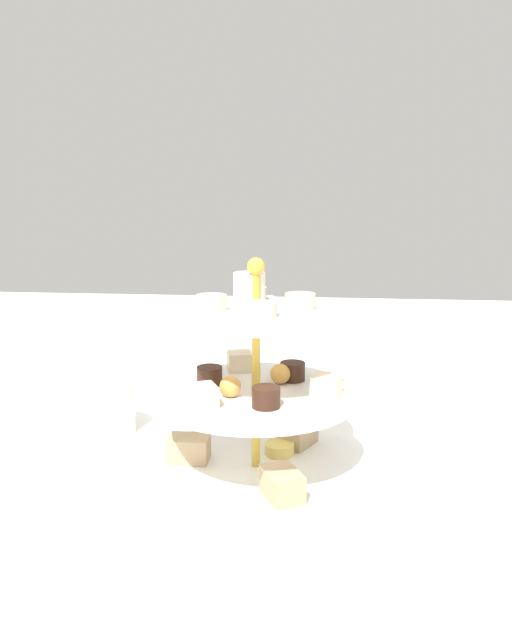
{
  "coord_description": "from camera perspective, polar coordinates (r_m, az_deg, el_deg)",
  "views": [
    {
      "loc": [
        -0.68,
        -0.07,
        0.33
      ],
      "look_at": [
        0.0,
        0.0,
        0.18
      ],
      "focal_mm": 35.26,
      "sensor_mm": 36.0,
      "label": 1
    }
  ],
  "objects": [
    {
      "name": "butter_knife_left",
      "position": [
        0.53,
        10.06,
        -26.27
      ],
      "size": [
        0.06,
        0.17,
        0.0
      ],
      "primitive_type": "cube",
      "rotation": [
        0.0,
        0.0,
        4.97
      ],
      "color": "silver",
      "rests_on": "ground_plane"
    },
    {
      "name": "tiered_serving_stand",
      "position": [
        0.73,
        0.01,
        -7.98
      ],
      "size": [
        0.28,
        0.28,
        0.26
      ],
      "color": "white",
      "rests_on": "ground_plane"
    },
    {
      "name": "water_glass_tall_right",
      "position": [
        0.8,
        17.19,
        -8.15
      ],
      "size": [
        0.07,
        0.07,
        0.13
      ],
      "primitive_type": "cylinder",
      "color": "silver",
      "rests_on": "ground_plane"
    },
    {
      "name": "ground_plane",
      "position": [
        0.76,
        0.0,
        -13.76
      ],
      "size": [
        2.4,
        2.4,
        0.0
      ],
      "primitive_type": "plane",
      "color": "white"
    },
    {
      "name": "teacup_with_saucer",
      "position": [
        0.96,
        -6.53,
        -6.59
      ],
      "size": [
        0.09,
        0.09,
        0.05
      ],
      "color": "white",
      "rests_on": "ground_plane"
    },
    {
      "name": "butter_knife_right",
      "position": [
        1.01,
        5.49,
        -6.97
      ],
      "size": [
        0.06,
        0.17,
        0.0
      ],
      "primitive_type": "cube",
      "rotation": [
        0.0,
        0.0,
        7.56
      ],
      "color": "silver",
      "rests_on": "ground_plane"
    },
    {
      "name": "water_glass_short_left",
      "position": [
        0.89,
        -13.0,
        -7.89
      ],
      "size": [
        0.06,
        0.06,
        0.07
      ],
      "primitive_type": "cylinder",
      "color": "silver",
      "rests_on": "ground_plane"
    }
  ]
}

